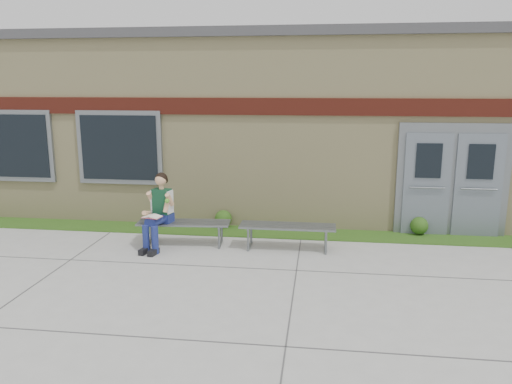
# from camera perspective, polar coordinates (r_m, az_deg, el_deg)

# --- Properties ---
(ground) EXTENTS (80.00, 80.00, 0.00)m
(ground) POSITION_cam_1_polar(r_m,az_deg,el_deg) (8.09, -2.73, -9.90)
(ground) COLOR #9E9E99
(ground) RESTS_ON ground
(grass_strip) EXTENTS (16.00, 0.80, 0.02)m
(grass_strip) POSITION_cam_1_polar(r_m,az_deg,el_deg) (10.52, -0.23, -4.58)
(grass_strip) COLOR #1D4713
(grass_strip) RESTS_ON ground
(school_building) EXTENTS (16.20, 6.22, 4.20)m
(school_building) POSITION_cam_1_polar(r_m,az_deg,el_deg) (13.47, 1.70, 8.16)
(school_building) COLOR beige
(school_building) RESTS_ON ground
(bench_left) EXTENTS (1.80, 0.62, 0.46)m
(bench_left) POSITION_cam_1_polar(r_m,az_deg,el_deg) (9.73, -8.24, -3.98)
(bench_left) COLOR slate
(bench_left) RESTS_ON ground
(bench_right) EXTENTS (1.79, 0.50, 0.47)m
(bench_right) POSITION_cam_1_polar(r_m,az_deg,el_deg) (9.40, 3.62, -4.43)
(bench_right) COLOR slate
(bench_right) RESTS_ON ground
(girl) EXTENTS (0.53, 0.91, 1.42)m
(girl) POSITION_cam_1_polar(r_m,az_deg,el_deg) (9.56, -11.07, -2.03)
(girl) COLOR navy
(girl) RESTS_ON ground
(shrub_mid) EXTENTS (0.37, 0.37, 0.37)m
(shrub_mid) POSITION_cam_1_polar(r_m,az_deg,el_deg) (10.81, -3.76, -3.06)
(shrub_mid) COLOR #1D4713
(shrub_mid) RESTS_ON grass_strip
(shrub_east) EXTENTS (0.36, 0.36, 0.36)m
(shrub_east) POSITION_cam_1_polar(r_m,az_deg,el_deg) (10.81, 18.15, -3.68)
(shrub_east) COLOR #1D4713
(shrub_east) RESTS_ON grass_strip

